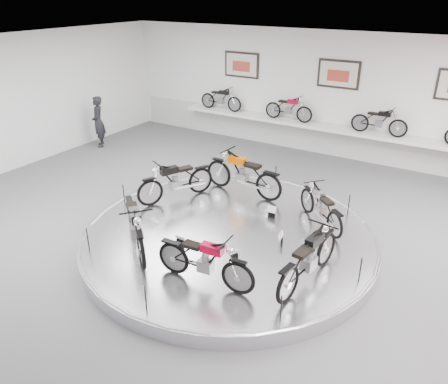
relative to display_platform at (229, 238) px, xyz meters
The scene contains 19 objects.
floor 0.34m from the display_platform, 90.00° to the right, with size 16.00×16.00×0.00m, color #4C4C4E.
ceiling 3.86m from the display_platform, 90.00° to the right, with size 16.00×16.00×0.00m, color white.
wall_back 6.95m from the display_platform, 90.00° to the left, with size 16.00×16.00×0.00m, color white.
dado_band 6.69m from the display_platform, 90.00° to the left, with size 15.68×0.04×1.10m, color #BCBCBA.
display_platform is the anchor object (origin of this frame).
platform_rim 0.12m from the display_platform, ahead, with size 6.40×6.40×0.10m, color #B2B2BA.
shelf 6.46m from the display_platform, 90.00° to the left, with size 11.00×0.55×0.10m, color silver.
poster_left 7.94m from the display_platform, 117.72° to the left, with size 1.35×0.06×0.88m, color beige.
poster_center 7.13m from the display_platform, 90.00° to the left, with size 1.35×0.06×0.88m, color beige.
shelf_bike_a 7.76m from the display_platform, 123.27° to the left, with size 1.22×0.42×0.73m, color black, non-canonical shape.
shelf_bike_b 6.69m from the display_platform, 103.19° to the left, with size 1.22×0.42×0.73m, color maroon, non-canonical shape.
shelf_bike_c 6.69m from the display_platform, 76.81° to the left, with size 1.22×0.42×0.73m, color black, non-canonical shape.
bike_a 2.17m from the display_platform, 41.45° to the left, with size 1.54×0.55×0.91m, color silver, non-canonical shape.
bike_b 2.15m from the display_platform, 110.78° to the left, with size 1.91×0.68×1.13m, color #D05500, non-canonical shape.
bike_c 2.21m from the display_platform, 159.99° to the left, with size 1.77×0.62×1.04m, color black, non-canonical shape.
bike_d 2.12m from the display_platform, 129.35° to the right, with size 1.85×0.65×1.09m, color black, non-canonical shape.
bike_e 1.98m from the display_platform, 72.28° to the right, with size 1.67×0.59×0.98m, color maroon, non-canonical shape.
bike_f 2.37m from the display_platform, 20.57° to the right, with size 1.76×0.62×1.04m, color black, non-canonical shape.
visitor 8.05m from the display_platform, 155.99° to the left, with size 0.65×0.43×1.78m, color black.
Camera 1 is at (4.26, -6.82, 5.15)m, focal length 35.00 mm.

